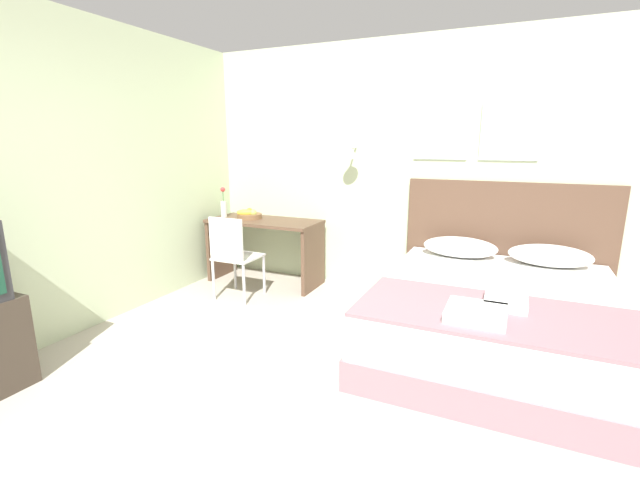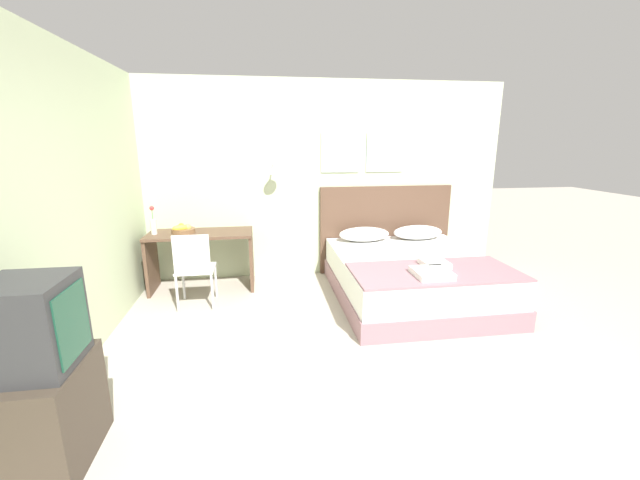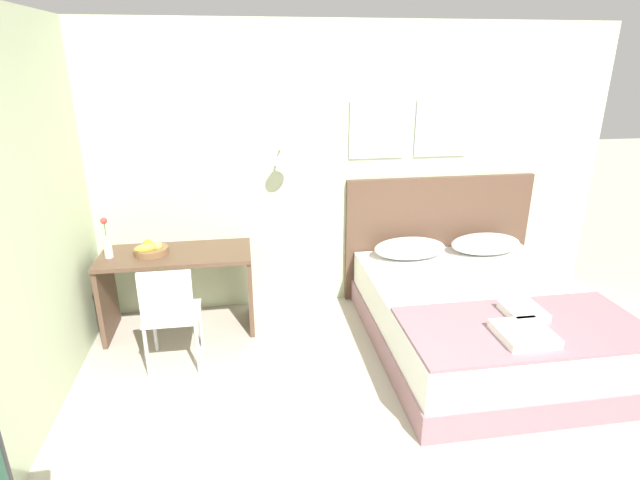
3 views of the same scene
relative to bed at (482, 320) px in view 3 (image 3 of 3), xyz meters
name	(u,v)px [view 3 (image 3 of 3)]	position (x,y,z in m)	size (l,w,h in m)	color
wall_back	(339,170)	(-1.02, 1.13, 1.07)	(5.31, 0.31, 2.65)	beige
bed	(482,320)	(0.00, 0.00, 0.00)	(1.78, 2.09, 0.53)	gray
headboard	(438,237)	(0.00, 1.07, 0.36)	(1.90, 0.06, 1.24)	brown
pillow_left	(410,248)	(-0.38, 0.80, 0.36)	(0.69, 0.38, 0.19)	white
pillow_right	(486,244)	(0.38, 0.80, 0.36)	(0.69, 0.38, 0.19)	white
throw_blanket	(525,327)	(0.00, -0.61, 0.28)	(1.73, 0.83, 0.02)	gray
folded_towel_near_foot	(523,311)	(0.06, -0.46, 0.32)	(0.26, 0.30, 0.06)	white
folded_towel_mid_bed	(524,334)	(-0.10, -0.75, 0.32)	(0.35, 0.35, 0.06)	white
desk	(178,276)	(-2.53, 0.72, 0.27)	(1.28, 0.58, 0.74)	brown
desk_chair	(170,310)	(-2.53, 0.09, 0.25)	(0.42, 0.42, 0.88)	white
fruit_bowl	(151,249)	(-2.73, 0.72, 0.52)	(0.29, 0.29, 0.11)	brown
flower_vase	(107,243)	(-3.07, 0.69, 0.61)	(0.07, 0.07, 0.35)	silver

